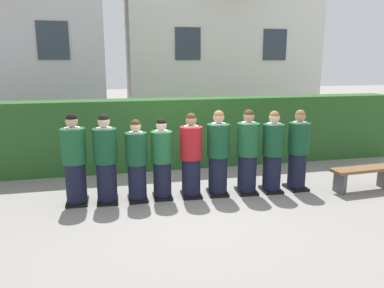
% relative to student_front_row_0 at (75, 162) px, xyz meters
% --- Properties ---
extents(ground_plane, '(60.00, 60.00, 0.00)m').
position_rel_student_front_row_0_xyz_m(ground_plane, '(2.17, -0.10, -0.81)').
color(ground_plane, gray).
extents(student_front_row_0, '(0.44, 0.49, 1.69)m').
position_rel_student_front_row_0_xyz_m(student_front_row_0, '(0.00, 0.00, 0.00)').
color(student_front_row_0, black).
rests_on(student_front_row_0, ground).
extents(student_front_row_1, '(0.43, 0.53, 1.67)m').
position_rel_student_front_row_0_xyz_m(student_front_row_1, '(0.56, -0.05, -0.01)').
color(student_front_row_1, black).
rests_on(student_front_row_1, ground).
extents(student_front_row_2, '(0.41, 0.50, 1.56)m').
position_rel_student_front_row_0_xyz_m(student_front_row_2, '(1.12, -0.09, -0.06)').
color(student_front_row_2, black).
rests_on(student_front_row_2, ground).
extents(student_front_row_3, '(0.41, 0.50, 1.56)m').
position_rel_student_front_row_0_xyz_m(student_front_row_3, '(1.60, -0.06, -0.06)').
color(student_front_row_3, black).
rests_on(student_front_row_3, ground).
extents(student_in_red_blazer, '(0.43, 0.49, 1.65)m').
position_rel_student_front_row_0_xyz_m(student_in_red_blazer, '(2.16, -0.10, -0.02)').
color(student_in_red_blazer, black).
rests_on(student_in_red_blazer, ground).
extents(student_front_row_5, '(0.44, 0.52, 1.68)m').
position_rel_student_front_row_0_xyz_m(student_front_row_5, '(2.70, -0.11, -0.00)').
color(student_front_row_5, black).
rests_on(student_front_row_5, ground).
extents(student_front_row_6, '(0.44, 0.55, 1.69)m').
position_rel_student_front_row_0_xyz_m(student_front_row_6, '(3.29, -0.15, -0.00)').
color(student_front_row_6, black).
rests_on(student_front_row_6, ground).
extents(student_front_row_7, '(0.43, 0.49, 1.65)m').
position_rel_student_front_row_0_xyz_m(student_front_row_7, '(3.81, -0.18, -0.02)').
color(student_front_row_7, black).
rests_on(student_front_row_7, ground).
extents(student_front_row_8, '(0.43, 0.48, 1.65)m').
position_rel_student_front_row_0_xyz_m(student_front_row_8, '(4.38, -0.16, -0.02)').
color(student_front_row_8, black).
rests_on(student_front_row_8, ground).
extents(hedge, '(11.87, 0.70, 1.71)m').
position_rel_student_front_row_0_xyz_m(hedge, '(2.17, 2.07, 0.05)').
color(hedge, '#285623').
rests_on(hedge, ground).
extents(school_building_main, '(7.69, 3.21, 7.34)m').
position_rel_student_front_row_0_xyz_m(school_building_main, '(5.08, 7.64, 2.96)').
color(school_building_main, silver).
rests_on(school_building_main, ground).
extents(school_building_annex, '(5.59, 4.08, 6.74)m').
position_rel_student_front_row_0_xyz_m(school_building_annex, '(-2.03, 6.94, 2.64)').
color(school_building_annex, silver).
rests_on(school_building_annex, ground).
extents(wooden_bench, '(1.42, 0.45, 0.48)m').
position_rel_student_front_row_0_xyz_m(wooden_bench, '(5.66, -0.55, -0.46)').
color(wooden_bench, brown).
rests_on(wooden_bench, ground).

